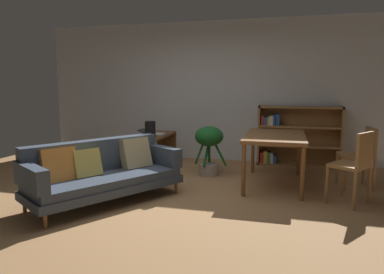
% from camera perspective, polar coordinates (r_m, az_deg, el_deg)
% --- Properties ---
extents(ground_plane, '(8.16, 8.16, 0.00)m').
position_cam_1_polar(ground_plane, '(4.63, -4.46, -10.00)').
color(ground_plane, '#A87A4C').
extents(back_wall_panel, '(6.80, 0.10, 2.70)m').
position_cam_1_polar(back_wall_panel, '(7.01, 2.78, 7.39)').
color(back_wall_panel, silver).
rests_on(back_wall_panel, ground_plane).
extents(fabric_couch, '(1.66, 2.03, 0.76)m').
position_cam_1_polar(fabric_couch, '(4.60, -14.38, -5.40)').
color(fabric_couch, brown).
rests_on(fabric_couch, ground_plane).
extents(media_console, '(0.39, 1.29, 0.61)m').
position_cam_1_polar(media_console, '(6.19, -6.04, -2.58)').
color(media_console, brown).
rests_on(media_console, ground_plane).
extents(open_laptop, '(0.43, 0.34, 0.09)m').
position_cam_1_polar(open_laptop, '(6.23, -6.38, 0.64)').
color(open_laptop, silver).
rests_on(open_laptop, media_console).
extents(desk_speaker, '(0.18, 0.18, 0.27)m').
position_cam_1_polar(desk_speaker, '(5.87, -6.81, 1.26)').
color(desk_speaker, black).
rests_on(desk_speaker, media_console).
extents(potted_floor_plant, '(0.54, 0.46, 0.81)m').
position_cam_1_polar(potted_floor_plant, '(5.71, 2.78, -1.09)').
color(potted_floor_plant, '#9E9389').
rests_on(potted_floor_plant, ground_plane).
extents(dining_table, '(0.85, 1.46, 0.75)m').
position_cam_1_polar(dining_table, '(5.27, 13.31, -0.38)').
color(dining_table, brown).
rests_on(dining_table, ground_plane).
extents(dining_chair_near, '(0.56, 0.57, 0.91)m').
position_cam_1_polar(dining_chair_near, '(4.71, 24.96, -3.80)').
color(dining_chair_near, olive).
rests_on(dining_chair_near, ground_plane).
extents(dining_chair_far, '(0.48, 0.48, 0.87)m').
position_cam_1_polar(dining_chair_far, '(5.58, 25.77, -2.35)').
color(dining_chair_far, olive).
rests_on(dining_chair_far, ground_plane).
extents(bookshelf, '(1.47, 0.31, 1.09)m').
position_cam_1_polar(bookshelf, '(6.74, 16.05, 0.10)').
color(bookshelf, olive).
rests_on(bookshelf, ground_plane).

